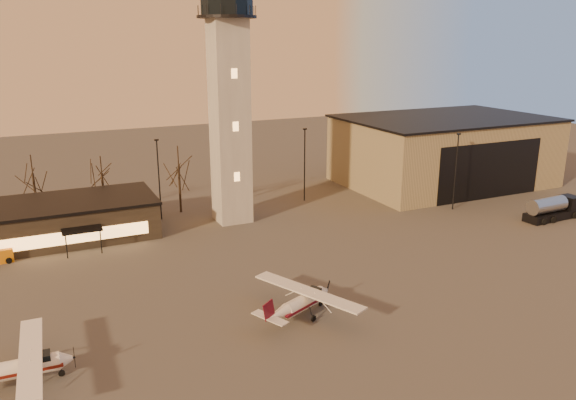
% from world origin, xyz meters
% --- Properties ---
extents(ground, '(220.00, 220.00, 0.00)m').
position_xyz_m(ground, '(0.00, 0.00, 0.00)').
color(ground, '#3C3A38').
rests_on(ground, ground).
extents(control_tower, '(6.80, 6.80, 32.60)m').
position_xyz_m(control_tower, '(0.00, 30.00, 16.33)').
color(control_tower, gray).
rests_on(control_tower, ground).
extents(hangar, '(30.60, 20.60, 10.30)m').
position_xyz_m(hangar, '(36.00, 33.98, 5.15)').
color(hangar, '#9C8D66').
rests_on(hangar, ground).
extents(terminal, '(25.40, 12.20, 4.30)m').
position_xyz_m(terminal, '(-21.99, 31.98, 2.16)').
color(terminal, black).
rests_on(terminal, ground).
extents(light_poles, '(58.50, 12.25, 10.14)m').
position_xyz_m(light_poles, '(0.50, 31.00, 5.41)').
color(light_poles, black).
rests_on(light_poles, ground).
extents(tree_row, '(37.20, 9.20, 8.80)m').
position_xyz_m(tree_row, '(-13.70, 39.16, 5.94)').
color(tree_row, black).
rests_on(tree_row, ground).
extents(cessna_front, '(8.54, 10.25, 2.94)m').
position_xyz_m(cessna_front, '(-3.00, 3.87, 1.00)').
color(cessna_front, silver).
rests_on(cessna_front, ground).
extents(cessna_rear, '(8.34, 10.54, 2.91)m').
position_xyz_m(cessna_rear, '(-23.80, 3.08, 0.99)').
color(cessna_rear, white).
rests_on(cessna_rear, ground).
extents(fuel_truck, '(8.02, 2.83, 2.95)m').
position_xyz_m(fuel_truck, '(36.38, 13.44, 1.17)').
color(fuel_truck, black).
rests_on(fuel_truck, ground).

